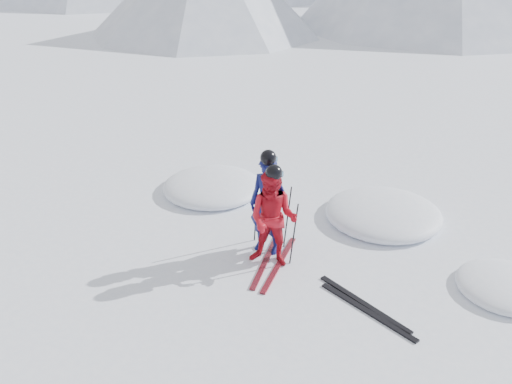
% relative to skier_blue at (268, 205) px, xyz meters
% --- Properties ---
extents(ground, '(160.00, 160.00, 0.00)m').
position_rel_skier_blue_xyz_m(ground, '(1.63, -0.58, -0.86)').
color(ground, white).
rests_on(ground, ground).
extents(skier_blue, '(0.64, 0.44, 1.73)m').
position_rel_skier_blue_xyz_m(skier_blue, '(0.00, 0.00, 0.00)').
color(skier_blue, '#0D1353').
rests_on(skier_blue, ground).
extents(skier_red, '(0.90, 0.76, 1.64)m').
position_rel_skier_blue_xyz_m(skier_red, '(0.26, -0.32, -0.04)').
color(skier_red, '#B30E1B').
rests_on(skier_red, ground).
extents(pole_blue_left, '(0.12, 0.08, 1.15)m').
position_rel_skier_blue_xyz_m(pole_blue_left, '(-0.30, 0.15, -0.29)').
color(pole_blue_left, black).
rests_on(pole_blue_left, ground).
extents(pole_blue_right, '(0.12, 0.07, 1.15)m').
position_rel_skier_blue_xyz_m(pole_blue_right, '(0.25, 0.25, -0.29)').
color(pole_blue_right, black).
rests_on(pole_blue_right, ground).
extents(pole_red_left, '(0.11, 0.09, 1.09)m').
position_rel_skier_blue_xyz_m(pole_red_left, '(-0.04, -0.07, -0.31)').
color(pole_red_left, black).
rests_on(pole_red_left, ground).
extents(pole_red_right, '(0.11, 0.08, 1.09)m').
position_rel_skier_blue_xyz_m(pole_red_right, '(0.56, -0.17, -0.31)').
color(pole_red_right, black).
rests_on(pole_red_right, ground).
extents(ski_worn_left, '(0.46, 1.68, 0.03)m').
position_rel_skier_blue_xyz_m(ski_worn_left, '(0.14, -0.32, -0.85)').
color(ski_worn_left, black).
rests_on(ski_worn_left, ground).
extents(ski_worn_right, '(0.34, 1.69, 0.03)m').
position_rel_skier_blue_xyz_m(ski_worn_right, '(0.38, -0.32, -0.85)').
color(ski_worn_right, black).
rests_on(ski_worn_right, ground).
extents(ski_loose_a, '(1.60, 0.76, 0.03)m').
position_rel_skier_blue_xyz_m(ski_loose_a, '(1.93, -0.67, -0.85)').
color(ski_loose_a, black).
rests_on(ski_loose_a, ground).
extents(ski_loose_b, '(1.62, 0.70, 0.03)m').
position_rel_skier_blue_xyz_m(ski_loose_b, '(2.03, -0.82, -0.85)').
color(ski_loose_b, black).
rests_on(ski_loose_b, ground).
extents(snow_lumps, '(8.72, 4.94, 0.48)m').
position_rel_skier_blue_xyz_m(snow_lumps, '(0.74, 1.42, -0.86)').
color(snow_lumps, white).
rests_on(snow_lumps, ground).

